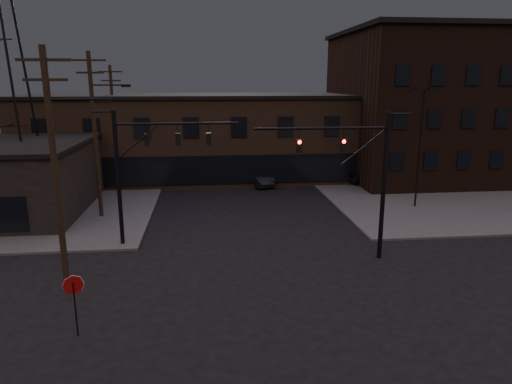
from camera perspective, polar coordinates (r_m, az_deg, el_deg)
ground at (r=20.93m, az=2.47°, el=-13.45°), size 140.00×140.00×0.00m
sidewalk_ne at (r=48.39m, az=24.87°, el=1.11°), size 30.00×30.00×0.15m
building_row at (r=46.82m, az=-2.68°, el=6.86°), size 40.00×12.00×8.00m
building_right at (r=50.97m, az=23.35°, el=9.72°), size 22.00×16.00×14.00m
traffic_signal_near at (r=24.78m, az=13.34°, el=2.58°), size 7.12×0.24×8.00m
traffic_signal_far at (r=27.06m, az=-14.31°, el=3.62°), size 7.12×0.24×8.00m
stop_sign at (r=18.83m, az=-21.82°, el=-11.48°), size 0.72×0.33×2.48m
utility_pole_near at (r=21.73m, az=-23.68°, el=2.80°), size 3.70×0.28×11.00m
utility_pole_mid at (r=33.44m, az=-19.40°, el=7.04°), size 3.70×0.28×11.50m
utility_pole_far at (r=45.38m, az=-17.34°, el=8.31°), size 2.20×0.28×11.00m
lot_light_a at (r=36.32m, az=19.89°, el=6.49°), size 1.50×0.28×9.14m
lot_light_b at (r=43.53m, az=24.19°, el=7.17°), size 1.50×0.28×9.14m
parked_car_lot_a at (r=44.38m, az=14.34°, el=2.12°), size 5.12×2.65×1.67m
parked_car_lot_b at (r=46.76m, az=17.05°, el=2.36°), size 5.21×4.07×1.41m
car_crossing at (r=42.90m, az=0.35°, el=1.89°), size 2.69×5.00×1.56m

